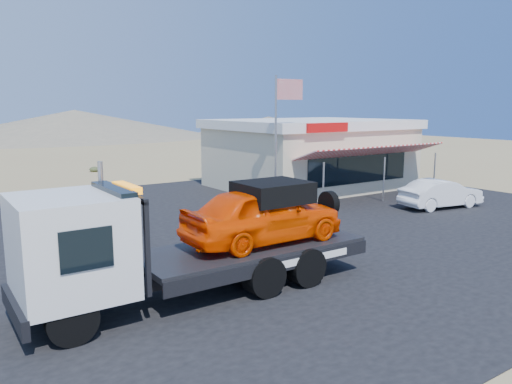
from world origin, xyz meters
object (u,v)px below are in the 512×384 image
Objects in this scene: white_sedan at (441,193)px; flagpole at (280,127)px; jerky_store at (309,153)px; tow_truck at (196,234)px.

white_sedan is 0.67× the size of flagpole.
white_sedan is at bearing -30.14° from flagpole.
jerky_store reaches higher than white_sedan.
jerky_store is at bearing 16.43° from white_sedan.
tow_truck is 0.85× the size of jerky_store.
flagpole is (7.94, 7.08, 2.18)m from tow_truck.
white_sedan is 8.17m from flagpole.
flagpole is at bearing 41.72° from tow_truck.
tow_truck is 14.88m from white_sedan.
tow_truck is 1.47× the size of flagpole.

